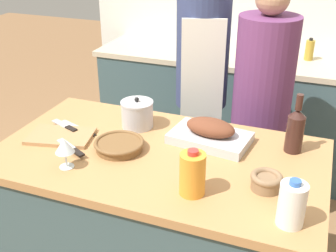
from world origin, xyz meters
TOP-DOWN VIEW (x-y plane):
  - kitchen_island at (0.00, 0.00)m, footprint 1.50×0.85m
  - back_counter at (0.00, 1.59)m, footprint 2.19×0.60m
  - back_wall at (0.00, 1.94)m, footprint 2.69×0.10m
  - roasting_pan at (0.19, 0.19)m, footprint 0.39×0.27m
  - wicker_basket at (-0.18, -0.03)m, footprint 0.23×0.23m
  - cutting_board at (-0.50, -0.03)m, footprint 0.34×0.26m
  - stock_pot at (-0.20, 0.22)m, footprint 0.17×0.17m
  - mixing_bowl at (0.50, -0.11)m, footprint 0.13×0.13m
  - juice_jug at (0.24, -0.24)m, footprint 0.10×0.10m
  - milk_jug at (0.62, -0.29)m, footprint 0.10×0.10m
  - wine_bottle_green at (0.57, 0.24)m, footprint 0.08×0.08m
  - wine_glass_left at (-0.32, -0.25)m, footprint 0.08×0.08m
  - knife_chef at (-0.47, 0.08)m, footprint 0.25×0.12m
  - knife_paring at (-0.37, -0.13)m, footprint 0.19×0.12m
  - knife_bread at (-0.53, 0.06)m, footprint 0.18×0.09m
  - stand_mixer at (0.14, 1.51)m, footprint 0.18×0.14m
  - condiment_bottle_tall at (0.53, 1.68)m, footprint 0.06×0.06m
  - condiment_bottle_short at (-0.36, 1.50)m, footprint 0.07×0.07m
  - person_cook_aproned at (-0.06, 0.88)m, footprint 0.33×0.36m
  - person_cook_guest at (0.34, 0.81)m, footprint 0.35×0.35m

SIDE VIEW (x-z plane):
  - kitchen_island at x=0.00m, z-range 0.00..0.93m
  - back_counter at x=0.00m, z-range 0.00..0.94m
  - person_cook_guest at x=0.34m, z-range 0.08..1.69m
  - knife_chef at x=-0.47m, z-range 0.93..0.94m
  - cutting_board at x=-0.50m, z-range 0.93..0.95m
  - person_cook_aproned at x=-0.06m, z-range 0.10..1.79m
  - knife_bread at x=-0.53m, z-range 0.94..0.95m
  - knife_paring at x=-0.37m, z-range 0.94..0.95m
  - wicker_basket at x=-0.18m, z-range 0.93..0.98m
  - mixing_bowl at x=0.50m, z-range 0.93..1.00m
  - roasting_pan at x=0.19m, z-range 0.91..1.03m
  - stock_pot at x=-0.20m, z-range 0.92..1.08m
  - condiment_bottle_tall at x=0.53m, z-range 0.93..1.09m
  - milk_jug at x=0.62m, z-range 0.92..1.10m
  - juice_jug at x=0.24m, z-range 0.92..1.11m
  - condiment_bottle_short at x=-0.36m, z-range 0.93..1.13m
  - wine_glass_left at x=-0.32m, z-range 0.96..1.10m
  - wine_bottle_green at x=0.57m, z-range 0.90..1.18m
  - stand_mixer at x=0.14m, z-range 0.91..1.20m
  - back_wall at x=0.00m, z-range 0.00..2.55m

